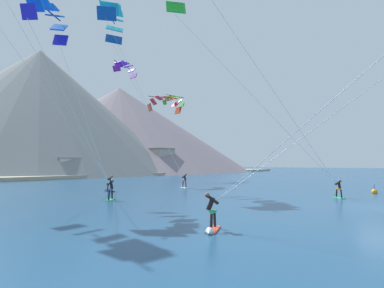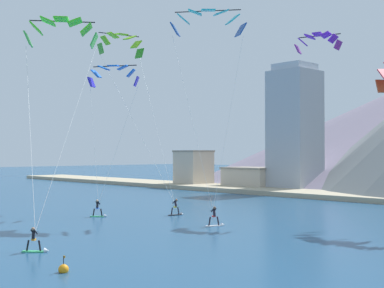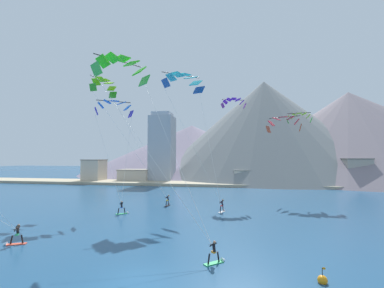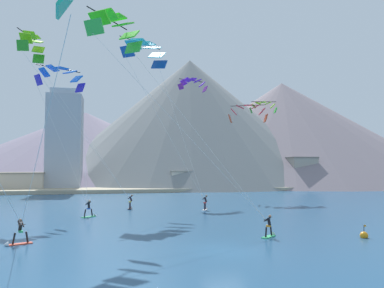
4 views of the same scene
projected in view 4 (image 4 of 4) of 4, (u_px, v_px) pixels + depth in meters
ground_plane at (224, 251)px, 22.38m from camera, size 400.00×400.00×0.00m
kitesurfer_near_lead at (205, 205)px, 43.42m from camera, size 1.03×1.76×1.82m
kitesurfer_near_trail at (90, 212)px, 37.38m from camera, size 1.63×1.37×1.79m
kitesurfer_mid_center at (270, 230)px, 26.89m from camera, size 1.58×1.43×1.67m
kitesurfer_far_left at (17, 237)px, 24.14m from camera, size 1.75×1.10×1.71m
kitesurfer_far_right at (130, 204)px, 44.63m from camera, size 0.66×1.78×1.78m
parafoil_kite_near_lead at (146, 50)px, 48.75m from camera, size 9.69×9.33×20.00m
parafoil_kite_near_trail at (61, 76)px, 41.58m from camera, size 5.92×6.42×14.76m
parafoil_kite_mid_center at (116, 28)px, 33.37m from camera, size 13.33×11.05×17.21m
parafoil_kite_far_right at (33, 45)px, 44.74m from camera, size 12.70×5.83×19.44m
parafoil_kite_distant_high_outer at (263, 106)px, 61.03m from camera, size 4.54×1.99×1.88m
parafoil_kite_distant_low_drift at (248, 111)px, 60.01m from camera, size 6.32×3.57×2.94m
parafoil_kite_distant_mid_solo at (193, 83)px, 58.05m from camera, size 4.87×2.60×1.93m
race_marker_buoy at (364, 236)px, 26.47m from camera, size 0.56×0.56×1.02m
shoreline_strip at (145, 190)px, 75.83m from camera, size 180.00×10.00×0.70m
shore_building_harbour_front at (185, 180)px, 78.79m from camera, size 6.75×4.40×4.16m
shore_building_promenade_mid at (22, 182)px, 75.30m from camera, size 9.28×6.89×3.87m
shore_building_quay_west at (301, 173)px, 86.35m from camera, size 6.25×5.30×7.21m
highrise_tower at (65, 141)px, 79.06m from camera, size 7.00×7.00×21.23m
mountain_peak_west_ridge at (190, 121)px, 117.68m from camera, size 89.24×89.24×38.75m
mountain_peak_central_summit at (85, 147)px, 124.40m from camera, size 101.31×101.31×23.05m
mountain_peak_east_shoulder at (282, 132)px, 128.02m from camera, size 103.79×103.79×33.74m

